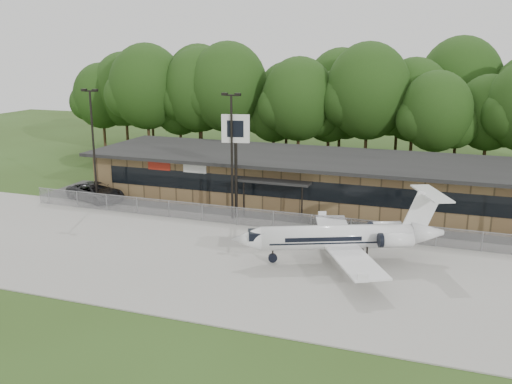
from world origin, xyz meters
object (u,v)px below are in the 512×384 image
at_px(suv, 96,192).
at_px(pole_sign, 236,140).
at_px(business_jet, 344,238).
at_px(terminal, 315,179).

distance_m(suv, pole_sign, 15.29).
relative_size(business_jet, pole_sign, 1.61).
xyz_separation_m(terminal, suv, (-18.93, -6.28, -1.35)).
relative_size(terminal, business_jet, 2.99).
height_order(business_jet, suv, business_jet).
relative_size(terminal, suv, 6.89).
xyz_separation_m(business_jet, suv, (-24.38, 7.65, -0.86)).
bearing_deg(terminal, suv, -161.64).
relative_size(terminal, pole_sign, 4.81).
height_order(terminal, pole_sign, pole_sign).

